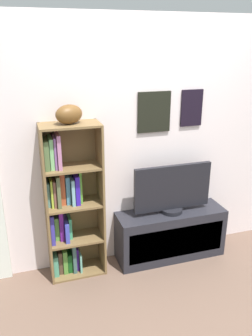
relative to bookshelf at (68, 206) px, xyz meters
name	(u,v)px	position (x,y,z in m)	size (l,w,h in m)	color
ground	(182,329)	(0.72, -0.99, -0.72)	(5.20, 5.20, 0.04)	brown
back_wall	(137,145)	(0.72, 0.14, 0.48)	(4.80, 0.08, 2.37)	silver
bookshelf	(68,206)	(0.00, 0.00, 0.00)	(0.52, 0.29, 1.48)	brown
football	(69,114)	(0.06, -0.03, 0.85)	(0.24, 0.16, 0.16)	brown
tv_stand	(170,234)	(1.02, -0.06, -0.45)	(1.11, 0.34, 0.51)	black
television	(173,189)	(1.02, -0.06, 0.06)	(0.79, 0.22, 0.50)	black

